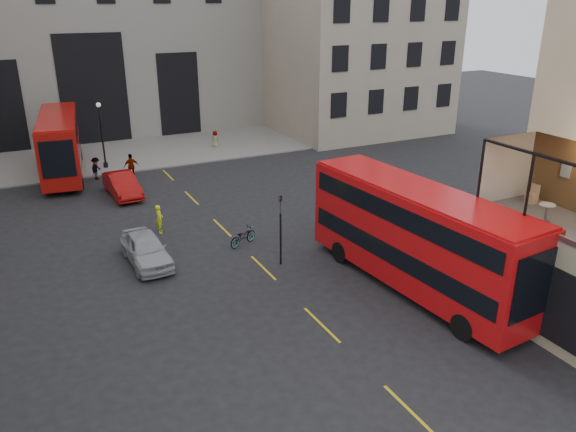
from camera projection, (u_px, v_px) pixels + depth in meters
name	position (u px, v px, depth m)	size (l,w,h in m)	color
ground	(457.00, 394.00, 19.56)	(140.00, 140.00, 0.00)	black
gateway	(79.00, 37.00, 54.00)	(35.00, 10.60, 18.00)	gray
building_right	(345.00, 24.00, 57.42)	(16.60, 18.60, 20.00)	#A39684
pavement_far	(98.00, 156.00, 48.66)	(40.00, 12.00, 0.12)	slate
traffic_light_near	(280.00, 221.00, 28.25)	(0.16, 0.20, 3.80)	black
street_lamp_b	(103.00, 140.00, 44.48)	(0.36, 0.36, 5.33)	black
bus_near	(416.00, 233.00, 25.81)	(3.80, 12.61, 4.96)	#BB0D0F
bus_far	(60.00, 142.00, 42.91)	(4.10, 11.94, 4.67)	#A20F0B
car_a	(146.00, 249.00, 28.94)	(1.90, 4.71, 1.61)	#A7A9AF
car_b	(122.00, 185.00, 38.86)	(1.70, 4.88, 1.61)	#A40B0A
bicycle	(243.00, 236.00, 31.23)	(0.67, 1.93, 1.02)	gray
cyclist	(159.00, 219.00, 32.77)	(0.62, 0.41, 1.69)	#E5FF1A
pedestrian_b	(96.00, 168.00, 42.41)	(1.10, 0.63, 1.70)	gray
pedestrian_c	(131.00, 166.00, 42.54)	(1.13, 0.47, 1.93)	gray
pedestrian_d	(215.00, 139.00, 51.37)	(0.77, 0.50, 1.58)	gray
cafe_table_far	(547.00, 210.00, 22.07)	(0.61, 0.61, 0.76)	beige
cafe_chair_d	(532.00, 198.00, 24.24)	(0.46, 0.46, 0.82)	tan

